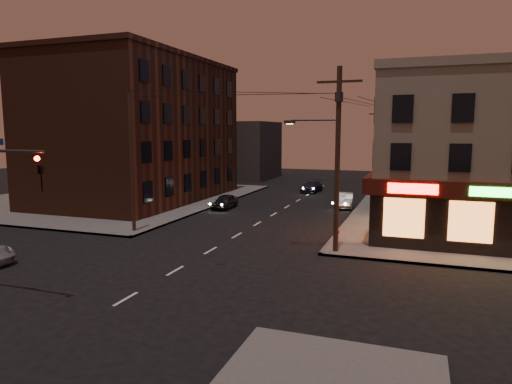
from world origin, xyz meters
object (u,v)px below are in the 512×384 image
at_px(sedan_far, 312,186).
at_px(fire_hydrant, 337,232).
at_px(sedan_near, 225,202).
at_px(sedan_mid, 345,200).

xyz_separation_m(sedan_far, fire_hydrant, (6.53, -22.00, -0.04)).
bearing_deg(sedan_near, sedan_far, 68.44).
xyz_separation_m(sedan_mid, sedan_far, (-5.06, 9.19, -0.03)).
xyz_separation_m(sedan_near, sedan_far, (4.75, 13.29, 0.01)).
distance_m(sedan_mid, fire_hydrant, 12.89).
distance_m(sedan_far, fire_hydrant, 22.95).
relative_size(sedan_mid, sedan_far, 0.92).
bearing_deg(sedan_far, sedan_near, -107.23).
relative_size(sedan_mid, fire_hydrant, 4.93).
distance_m(sedan_near, sedan_mid, 10.64).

